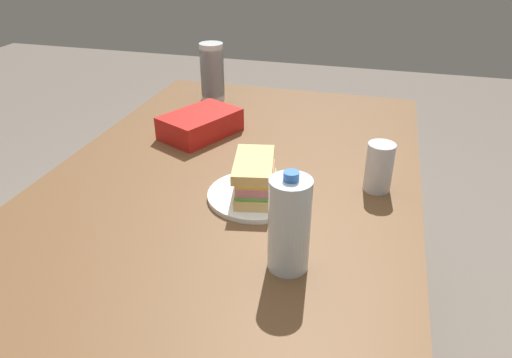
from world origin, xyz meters
The scene contains 7 objects.
dining_table centered at (0.00, 0.00, 0.67)m, with size 1.86×0.94×0.75m.
paper_plate centered at (0.12, -0.09, 0.76)m, with size 0.23×0.23×0.01m, color white.
sandwich centered at (0.12, -0.09, 0.80)m, with size 0.19×0.13×0.08m.
chip_bag centered at (0.43, 0.17, 0.79)m, with size 0.23×0.15×0.07m, color red.
water_bottle_tall centered at (-0.11, -0.21, 0.85)m, with size 0.08×0.08×0.20m.
plastic_cup_stack centered at (0.75, 0.25, 0.85)m, with size 0.08×0.08×0.20m.
soda_can_silver centered at (0.23, -0.36, 0.81)m, with size 0.07×0.07×0.12m, color silver.
Camera 1 is at (-0.82, -0.34, 1.34)m, focal length 33.32 mm.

